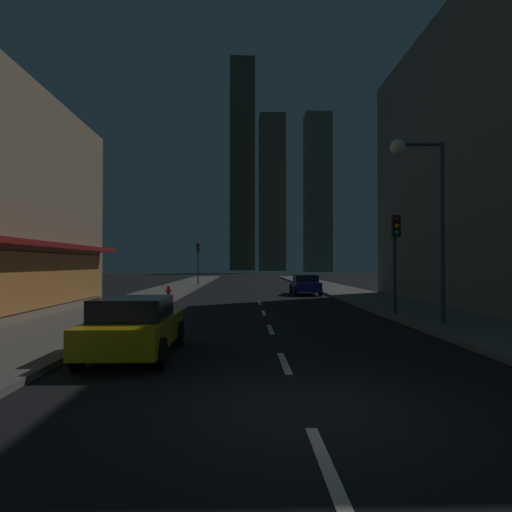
{
  "coord_description": "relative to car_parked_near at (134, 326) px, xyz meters",
  "views": [
    {
      "loc": [
        -0.93,
        -7.11,
        2.27
      ],
      "look_at": [
        0.0,
        26.29,
        2.83
      ],
      "focal_mm": 31.73,
      "sensor_mm": 36.0,
      "label": 1
    }
  ],
  "objects": [
    {
      "name": "ground_plane",
      "position": [
        3.6,
        27.97,
        -0.79
      ],
      "size": [
        78.0,
        136.0,
        0.1
      ],
      "primitive_type": "cube",
      "color": "black"
    },
    {
      "name": "sidewalk_right",
      "position": [
        10.6,
        27.97,
        -0.67
      ],
      "size": [
        4.0,
        76.0,
        0.15
      ],
      "primitive_type": "cube",
      "color": "#605E59",
      "rests_on": "ground"
    },
    {
      "name": "sidewalk_left",
      "position": [
        -3.4,
        27.97,
        -0.67
      ],
      "size": [
        4.0,
        76.0,
        0.15
      ],
      "primitive_type": "cube",
      "color": "#605E59",
      "rests_on": "ground"
    },
    {
      "name": "lane_marking_center",
      "position": [
        3.6,
        4.37,
        -0.73
      ],
      "size": [
        0.16,
        23.0,
        0.01
      ],
      "color": "silver",
      "rests_on": "ground"
    },
    {
      "name": "skyscraper_distant_tall",
      "position": [
        2.34,
        143.79,
        35.75
      ],
      "size": [
        8.57,
        5.86,
        72.97
      ],
      "primitive_type": "cube",
      "color": "#423F31",
      "rests_on": "ground"
    },
    {
      "name": "skyscraper_distant_mid",
      "position": [
        11.75,
        131.86,
        23.87
      ],
      "size": [
        8.18,
        8.58,
        49.22
      ],
      "primitive_type": "cube",
      "color": "#514D3D",
      "rests_on": "ground"
    },
    {
      "name": "skyscraper_distant_short",
      "position": [
        23.05,
        112.05,
        20.93
      ],
      "size": [
        7.09,
        6.66,
        43.34
      ],
      "primitive_type": "cube",
      "color": "#635E4A",
      "rests_on": "ground"
    },
    {
      "name": "car_parked_near",
      "position": [
        0.0,
        0.0,
        0.0
      ],
      "size": [
        1.98,
        4.24,
        1.45
      ],
      "color": "gold",
      "rests_on": "ground"
    },
    {
      "name": "car_parked_far",
      "position": [
        7.2,
        21.83,
        0.0
      ],
      "size": [
        1.98,
        4.24,
        1.45
      ],
      "color": "navy",
      "rests_on": "ground"
    },
    {
      "name": "fire_hydrant_far_left",
      "position": [
        -2.3,
        19.02,
        -0.29
      ],
      "size": [
        0.42,
        0.3,
        0.65
      ],
      "color": "red",
      "rests_on": "sidewalk_left"
    },
    {
      "name": "traffic_light_near_right",
      "position": [
        9.1,
        7.75,
        2.45
      ],
      "size": [
        0.32,
        0.48,
        4.2
      ],
      "color": "#2D2D2D",
      "rests_on": "sidewalk_right"
    },
    {
      "name": "traffic_light_far_left",
      "position": [
        -1.9,
        34.4,
        2.45
      ],
      "size": [
        0.32,
        0.48,
        4.2
      ],
      "color": "#2D2D2D",
      "rests_on": "sidewalk_left"
    },
    {
      "name": "street_lamp_right",
      "position": [
        8.98,
        4.83,
        4.33
      ],
      "size": [
        1.96,
        0.56,
        6.58
      ],
      "color": "#38383D",
      "rests_on": "sidewalk_right"
    }
  ]
}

